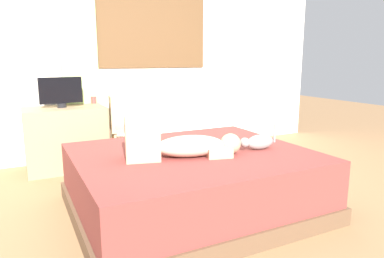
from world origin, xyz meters
The scene contains 10 objects.
ground_plane centered at (0.00, 0.00, 0.00)m, with size 16.00×16.00×0.00m, color olive.
back_wall_with_window centered at (0.01, 2.20, 1.46)m, with size 6.40×0.14×2.90m.
bed centered at (0.04, 0.08, 0.26)m, with size 1.97×1.67×0.52m.
person_lying centered at (-0.14, -0.02, 0.64)m, with size 0.94×0.45×0.34m.
cat centered at (0.58, -0.12, 0.59)m, with size 0.36×0.12×0.21m.
desk centered at (-0.76, 1.80, 0.37)m, with size 0.90×0.56×0.74m.
tv_monitor centered at (-0.79, 1.80, 0.92)m, with size 0.48×0.10×0.35m.
cup centered at (-0.38, 2.02, 0.78)m, with size 0.07×0.07×0.09m, color #B23D38.
chair_by_desk centered at (-0.15, 1.64, 0.51)m, with size 0.44×0.44×0.86m.
curtain_left centered at (-0.51, 2.08, 1.23)m, with size 0.44×0.06×2.47m, color #ADCC75.
Camera 1 is at (-1.26, -2.48, 1.29)m, focal length 32.76 mm.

